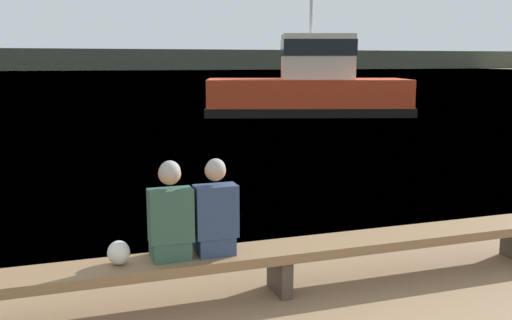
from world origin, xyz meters
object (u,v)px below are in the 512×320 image
object	(u,v)px
person_left	(170,216)
person_right	(215,213)
tugboat_red	(309,90)
shopping_bag	(119,253)
bench_main	(280,255)

from	to	relation	value
person_left	person_right	size ratio (longest dim) A/B	1.01
person_right	tugboat_red	xyz separation A→B (m)	(8.98, 17.76, 0.20)
tugboat_red	person_left	bearing A→B (deg)	169.55
shopping_bag	tugboat_red	xyz separation A→B (m)	(9.89, 17.74, 0.50)
bench_main	person_left	size ratio (longest dim) A/B	7.00
bench_main	person_left	world-z (taller)	person_left
bench_main	person_right	bearing A→B (deg)	179.93
shopping_bag	tugboat_red	world-z (taller)	tugboat_red
bench_main	person_left	distance (m)	1.21
person_right	shopping_bag	distance (m)	0.96
tugboat_red	bench_main	bearing A→B (deg)	172.39
tugboat_red	shopping_bag	bearing A→B (deg)	168.32
person_left	shopping_bag	bearing A→B (deg)	177.91
person_left	shopping_bag	xyz separation A→B (m)	(-0.48, 0.02, -0.31)
person_right	shopping_bag	bearing A→B (deg)	178.94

